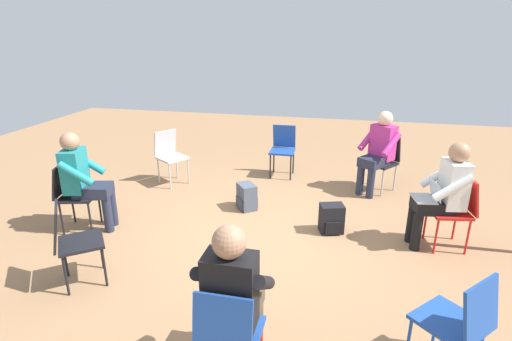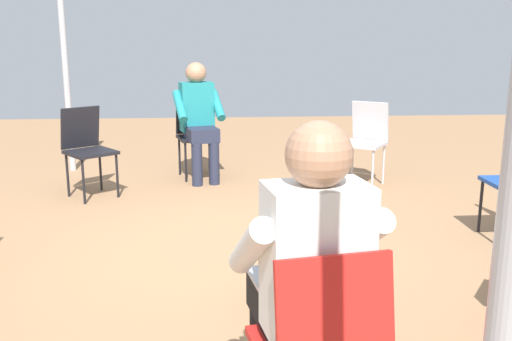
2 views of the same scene
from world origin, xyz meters
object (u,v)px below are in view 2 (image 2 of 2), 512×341
(backpack_near_laptop_user, at_px, (322,212))
(person_with_laptop, at_px, (306,271))
(chair_north, at_px, (196,131))
(chair_northeast, at_px, (366,137))
(backpack_by_empty_chair, at_px, (286,275))
(chair_northwest, at_px, (87,145))
(person_in_teal, at_px, (199,115))

(backpack_near_laptop_user, bearing_deg, person_with_laptop, -102.10)
(chair_north, bearing_deg, backpack_near_laptop_user, 103.82)
(chair_northeast, xyz_separation_m, backpack_by_empty_chair, (-1.14, -2.62, -0.34))
(chair_northwest, bearing_deg, chair_northeast, 147.26)
(backpack_near_laptop_user, xyz_separation_m, backpack_by_empty_chair, (-0.42, -1.17, 0.00))
(backpack_near_laptop_user, bearing_deg, chair_northeast, 63.69)
(person_with_laptop, xyz_separation_m, person_in_teal, (-0.49, 4.14, 0.00))
(chair_north, relative_size, backpack_near_laptop_user, 2.36)
(chair_northwest, xyz_separation_m, person_in_teal, (1.05, 0.58, 0.20))
(person_in_teal, relative_size, backpack_by_empty_chair, 3.44)
(person_with_laptop, distance_m, backpack_by_empty_chair, 1.31)
(chair_north, relative_size, person_in_teal, 0.69)
(chair_northwest, bearing_deg, backpack_near_laptop_user, 111.79)
(chair_northeast, bearing_deg, backpack_by_empty_chair, 100.79)
(chair_northwest, xyz_separation_m, backpack_by_empty_chair, (1.62, -2.37, -0.34))
(chair_northwest, relative_size, person_with_laptop, 0.69)
(chair_northeast, xyz_separation_m, backpack_near_laptop_user, (-0.71, -1.44, -0.34))
(chair_northwest, relative_size, chair_northeast, 1.00)
(person_in_teal, bearing_deg, chair_northwest, 14.57)
(chair_northwest, height_order, person_in_teal, person_in_teal)
(chair_northeast, bearing_deg, chair_northwest, 39.38)
(chair_northeast, xyz_separation_m, person_with_laptop, (-1.22, -3.81, 0.20))
(chair_northwest, bearing_deg, person_in_teal, 171.04)
(chair_northeast, distance_m, backpack_by_empty_chair, 2.87)
(chair_north, distance_m, backpack_by_empty_chair, 3.19)
(backpack_near_laptop_user, height_order, backpack_by_empty_chair, same)
(person_with_laptop, bearing_deg, backpack_near_laptop_user, 68.30)
(chair_north, height_order, chair_northeast, same)
(chair_northwest, distance_m, chair_northeast, 2.77)
(chair_north, bearing_deg, person_with_laptop, 82.71)
(chair_north, xyz_separation_m, person_in_teal, (0.04, -0.16, 0.20))
(backpack_near_laptop_user, bearing_deg, chair_north, 118.12)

